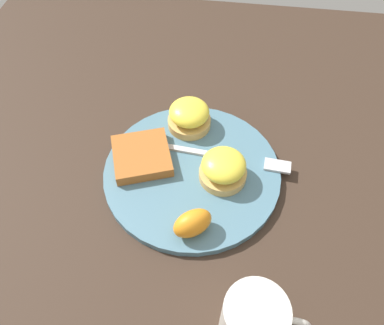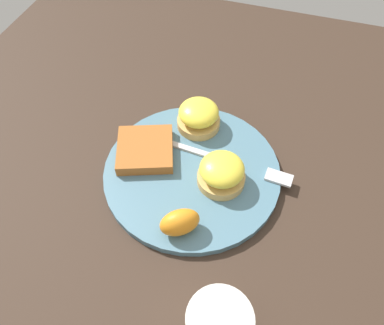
{
  "view_description": "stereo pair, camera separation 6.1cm",
  "coord_description": "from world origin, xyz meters",
  "px_view_note": "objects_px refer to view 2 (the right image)",
  "views": [
    {
      "loc": [
        0.05,
        -0.36,
        0.52
      ],
      "look_at": [
        0.0,
        0.0,
        0.03
      ],
      "focal_mm": 35.0,
      "sensor_mm": 36.0,
      "label": 1
    },
    {
      "loc": [
        0.11,
        -0.35,
        0.52
      ],
      "look_at": [
        0.0,
        0.0,
        0.03
      ],
      "focal_mm": 35.0,
      "sensor_mm": 36.0,
      "label": 2
    }
  ],
  "objects_px": {
    "sandwich_benedict_right": "(199,116)",
    "fork": "(238,165)",
    "hashbrown_patty": "(145,149)",
    "orange_wedge": "(180,222)",
    "sandwich_benedict_left": "(222,172)"
  },
  "relations": [
    {
      "from": "sandwich_benedict_right",
      "to": "fork",
      "type": "relative_size",
      "value": 0.36
    },
    {
      "from": "hashbrown_patty",
      "to": "orange_wedge",
      "type": "distance_m",
      "value": 0.16
    },
    {
      "from": "sandwich_benedict_left",
      "to": "hashbrown_patty",
      "type": "distance_m",
      "value": 0.14
    },
    {
      "from": "orange_wedge",
      "to": "fork",
      "type": "bearing_deg",
      "value": 68.72
    },
    {
      "from": "sandwich_benedict_right",
      "to": "fork",
      "type": "xyz_separation_m",
      "value": [
        0.09,
        -0.07,
        -0.02
      ]
    },
    {
      "from": "orange_wedge",
      "to": "fork",
      "type": "distance_m",
      "value": 0.15
    },
    {
      "from": "orange_wedge",
      "to": "fork",
      "type": "height_order",
      "value": "orange_wedge"
    },
    {
      "from": "sandwich_benedict_left",
      "to": "hashbrown_patty",
      "type": "bearing_deg",
      "value": 172.8
    },
    {
      "from": "hashbrown_patty",
      "to": "fork",
      "type": "height_order",
      "value": "hashbrown_patty"
    },
    {
      "from": "sandwich_benedict_right",
      "to": "fork",
      "type": "height_order",
      "value": "sandwich_benedict_right"
    },
    {
      "from": "sandwich_benedict_left",
      "to": "fork",
      "type": "bearing_deg",
      "value": 63.28
    },
    {
      "from": "fork",
      "to": "orange_wedge",
      "type": "bearing_deg",
      "value": -111.28
    },
    {
      "from": "fork",
      "to": "sandwich_benedict_right",
      "type": "bearing_deg",
      "value": 143.13
    },
    {
      "from": "sandwich_benedict_left",
      "to": "fork",
      "type": "relative_size",
      "value": 0.36
    },
    {
      "from": "sandwich_benedict_right",
      "to": "orange_wedge",
      "type": "relative_size",
      "value": 1.29
    }
  ]
}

